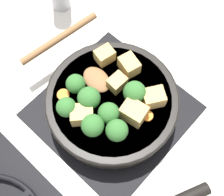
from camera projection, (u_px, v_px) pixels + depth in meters
ground_plane at (112, 111)px, 0.72m from camera, size 2.40×2.40×0.00m
front_burner_grate at (112, 110)px, 0.71m from camera, size 0.31×0.31×0.03m
skillet_pan at (113, 104)px, 0.67m from camera, size 0.41×0.33×0.05m
wooden_spoon at (76, 57)px, 0.68m from camera, size 0.19×0.20×0.02m
tofu_cube_center_large at (129, 65)px, 0.66m from camera, size 0.05×0.04×0.03m
tofu_cube_near_handle at (134, 112)px, 0.61m from camera, size 0.05×0.05×0.04m
tofu_cube_east_chunk at (105, 56)px, 0.67m from camera, size 0.04×0.04×0.03m
tofu_cube_west_chunk at (82, 115)px, 0.61m from camera, size 0.06×0.06×0.04m
tofu_cube_back_piece at (117, 83)px, 0.64m from camera, size 0.03×0.04×0.03m
tofu_cube_front_piece at (153, 98)px, 0.63m from camera, size 0.05×0.06×0.03m
broccoli_floret_near_spoon at (76, 84)px, 0.63m from camera, size 0.04×0.04×0.05m
broccoli_floret_center_top at (117, 130)px, 0.59m from camera, size 0.04×0.04×0.05m
broccoli_floret_east_rim at (109, 113)px, 0.60m from camera, size 0.04×0.04×0.05m
broccoli_floret_west_rim at (89, 98)px, 0.61m from camera, size 0.05×0.05×0.05m
broccoli_floret_north_edge at (66, 107)px, 0.61m from camera, size 0.04×0.04×0.05m
broccoli_floret_south_cluster at (135, 92)px, 0.62m from camera, size 0.05×0.05×0.05m
broccoli_floret_mid_floret at (93, 126)px, 0.59m from camera, size 0.04×0.04×0.05m
carrot_slice_orange_thin at (147, 116)px, 0.63m from camera, size 0.02×0.02×0.01m
carrot_slice_near_center at (63, 95)px, 0.65m from camera, size 0.03×0.03×0.01m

